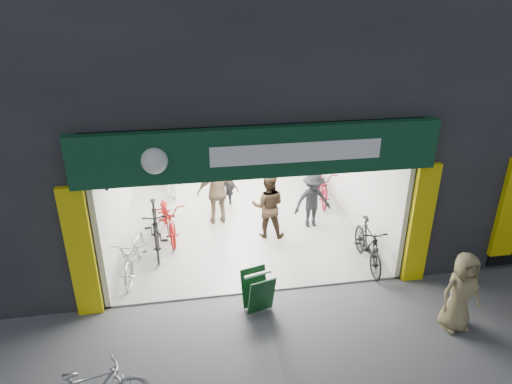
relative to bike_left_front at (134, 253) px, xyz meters
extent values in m
plane|color=#56565B|center=(2.50, -1.16, -0.48)|extent=(60.00, 60.00, 0.00)
cube|color=#232326|center=(-3.00, 3.84, 1.27)|extent=(5.00, 10.00, 3.50)
cube|color=#232326|center=(8.50, 3.84, 1.27)|extent=(6.00, 10.00, 3.50)
cube|color=#9E9E99|center=(2.50, 2.84, -0.46)|extent=(6.00, 8.00, 0.04)
cube|color=silver|center=(2.50, 6.94, 1.12)|extent=(6.00, 0.20, 3.20)
cube|color=silver|center=(-0.45, 2.84, 1.12)|extent=(0.10, 8.00, 3.20)
cube|color=silver|center=(5.45, 2.84, 1.12)|extent=(0.10, 8.00, 3.20)
cube|color=white|center=(2.50, 2.84, 2.77)|extent=(6.00, 8.00, 0.10)
cube|color=black|center=(2.50, -1.06, 2.87)|extent=(6.00, 0.30, 0.30)
cube|color=#0C351F|center=(2.50, -1.28, 2.57)|extent=(6.40, 0.25, 0.90)
cube|color=white|center=(3.10, -1.42, 2.57)|extent=(3.00, 0.02, 0.35)
cube|color=yellow|center=(-0.75, -1.22, 0.82)|extent=(0.45, 0.12, 2.60)
cube|color=yellow|center=(5.75, -1.22, 0.82)|extent=(0.45, 0.12, 2.60)
cube|color=yellow|center=(7.70, -1.22, 1.02)|extent=(0.50, 0.12, 2.20)
cylinder|color=black|center=(-0.32, 2.24, 1.62)|extent=(0.06, 5.00, 0.06)
cube|color=silver|center=(4.30, 5.34, 0.02)|extent=(1.40, 0.60, 1.00)
cube|color=white|center=(2.50, 0.04, 2.70)|extent=(1.30, 0.35, 0.04)
cube|color=white|center=(2.50, 1.84, 2.70)|extent=(1.30, 0.35, 0.04)
cube|color=white|center=(2.50, 3.64, 2.70)|extent=(1.30, 0.35, 0.04)
cube|color=white|center=(2.50, 5.44, 2.70)|extent=(1.30, 0.35, 0.04)
imported|color=#B9B9BE|center=(0.00, 0.00, 0.00)|extent=(0.85, 1.90, 0.97)
imported|color=black|center=(0.43, 0.85, 0.09)|extent=(0.68, 1.94, 1.15)
imported|color=#980F0D|center=(0.70, 1.50, 0.03)|extent=(0.99, 2.02, 1.02)
imported|color=#B7B7BC|center=(0.70, 4.09, 0.05)|extent=(0.85, 1.85, 1.07)
imported|color=black|center=(5.00, -0.56, 0.04)|extent=(0.61, 1.78, 1.05)
imported|color=maroon|center=(5.00, 2.81, 0.02)|extent=(0.97, 2.00, 1.01)
imported|color=#B0B0B4|center=(5.00, 4.42, 0.04)|extent=(0.63, 1.78, 1.05)
imported|color=black|center=(2.26, 2.96, 0.33)|extent=(0.59, 0.39, 1.62)
imported|color=#372619|center=(3.09, 1.04, 0.35)|extent=(0.93, 0.79, 1.66)
imported|color=black|center=(4.27, 1.29, 0.27)|extent=(1.03, 0.68, 1.50)
imported|color=#80684A|center=(1.97, 1.92, 0.41)|extent=(1.06, 0.47, 1.79)
imported|color=olive|center=(5.80, -2.74, 0.28)|extent=(0.78, 0.54, 1.53)
cube|color=#0D3616|center=(2.42, -1.82, -0.06)|extent=(0.54, 0.32, 0.78)
cube|color=#0D3616|center=(2.33, -1.50, -0.06)|extent=(0.54, 0.32, 0.78)
cube|color=white|center=(2.38, -1.66, 0.32)|extent=(0.53, 0.18, 0.05)
camera|label=1|loc=(1.17, -8.58, 5.19)|focal=32.00mm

